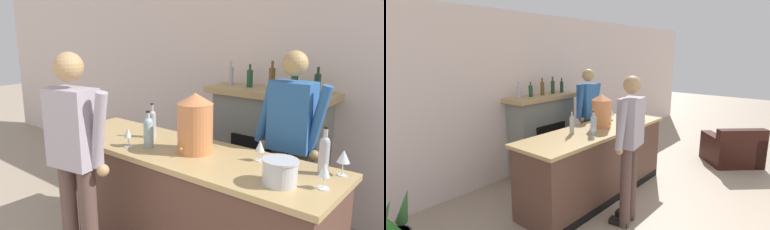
# 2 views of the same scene
# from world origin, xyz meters

# --- Properties ---
(wall_back_panel) EXTENTS (12.00, 0.07, 2.75)m
(wall_back_panel) POSITION_xyz_m (0.00, 4.28, 1.38)
(wall_back_panel) COLOR silver
(wall_back_panel) RESTS_ON ground_plane
(bar_counter) EXTENTS (2.64, 0.78, 1.02)m
(bar_counter) POSITION_xyz_m (-0.17, 2.74, 0.51)
(bar_counter) COLOR brown
(bar_counter) RESTS_ON ground_plane
(fireplace_stone) EXTENTS (1.36, 0.52, 1.68)m
(fireplace_stone) POSITION_xyz_m (-0.05, 4.02, 0.70)
(fireplace_stone) COLOR gray
(fireplace_stone) RESTS_ON ground_plane
(potted_plant_corner) EXTENTS (0.41, 0.39, 0.76)m
(potted_plant_corner) POSITION_xyz_m (-2.65, 3.46, 0.26)
(potted_plant_corner) COLOR #534F4A
(potted_plant_corner) RESTS_ON ground_plane
(person_customer) EXTENTS (0.65, 0.35, 1.84)m
(person_customer) POSITION_xyz_m (-0.53, 1.98, 1.03)
(person_customer) COLOR brown
(person_customer) RESTS_ON ground_plane
(person_bartender) EXTENTS (0.66, 0.31, 1.82)m
(person_bartender) POSITION_xyz_m (0.48, 3.42, 1.01)
(person_bartender) COLOR #4B3E29
(person_bartender) RESTS_ON ground_plane
(copper_dispenser) EXTENTS (0.29, 0.33, 0.49)m
(copper_dispenser) POSITION_xyz_m (-0.04, 2.76, 1.26)
(copper_dispenser) COLOR #D07D4A
(copper_dispenser) RESTS_ON bar_counter
(ice_bucket_steel) EXTENTS (0.24, 0.24, 0.17)m
(ice_bucket_steel) POSITION_xyz_m (0.79, 2.61, 1.10)
(ice_bucket_steel) COLOR silver
(ice_bucket_steel) RESTS_ON bar_counter
(wine_bottle_rose_blush) EXTENTS (0.07, 0.07, 0.34)m
(wine_bottle_rose_blush) POSITION_xyz_m (0.93, 2.95, 1.17)
(wine_bottle_rose_blush) COLOR #ACABB5
(wine_bottle_rose_blush) RESTS_ON bar_counter
(wine_bottle_riesling_slim) EXTENTS (0.07, 0.07, 0.32)m
(wine_bottle_riesling_slim) POSITION_xyz_m (-0.60, 2.84, 1.16)
(wine_bottle_riesling_slim) COLOR #A8ACB0
(wine_bottle_riesling_slim) RESTS_ON bar_counter
(wine_bottle_merlot_tall) EXTENTS (0.08, 0.08, 0.31)m
(wine_bottle_merlot_tall) POSITION_xyz_m (-0.42, 2.61, 1.16)
(wine_bottle_merlot_tall) COLOR #9DBAC1
(wine_bottle_merlot_tall) RESTS_ON bar_counter
(wine_glass_mid_counter) EXTENTS (0.07, 0.07, 0.16)m
(wine_glass_mid_counter) POSITION_xyz_m (0.47, 2.91, 1.13)
(wine_glass_mid_counter) COLOR silver
(wine_glass_mid_counter) RESTS_ON bar_counter
(wine_glass_back_row) EXTENTS (0.07, 0.07, 0.16)m
(wine_glass_back_row) POSITION_xyz_m (-0.56, 2.51, 1.13)
(wine_glass_back_row) COLOR silver
(wine_glass_back_row) RESTS_ON bar_counter
(wine_glass_near_bucket) EXTENTS (0.07, 0.07, 0.17)m
(wine_glass_near_bucket) POSITION_xyz_m (1.03, 2.72, 1.14)
(wine_glass_near_bucket) COLOR silver
(wine_glass_near_bucket) RESTS_ON bar_counter
(wine_glass_by_dispenser) EXTENTS (0.09, 0.09, 0.18)m
(wine_glass_by_dispenser) POSITION_xyz_m (1.05, 3.01, 1.15)
(wine_glass_by_dispenser) COLOR silver
(wine_glass_by_dispenser) RESTS_ON bar_counter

